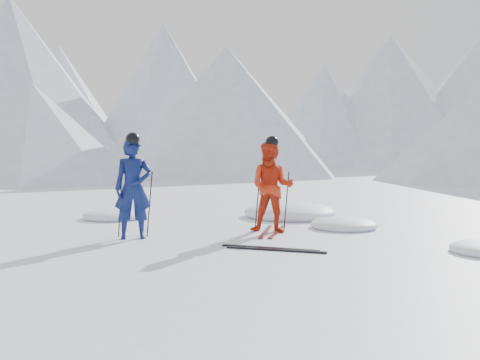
{
  "coord_description": "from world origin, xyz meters",
  "views": [
    {
      "loc": [
        -0.72,
        -9.28,
        1.62
      ],
      "look_at": [
        -1.37,
        0.5,
        1.1
      ],
      "focal_mm": 38.0,
      "sensor_mm": 36.0,
      "label": 1
    }
  ],
  "objects": [
    {
      "name": "skier_blue",
      "position": [
        -3.37,
        0.12,
        0.95
      ],
      "size": [
        0.8,
        0.64,
        1.9
      ],
      "primitive_type": "imported",
      "rotation": [
        0.0,
        0.0,
        0.3
      ],
      "color": "#0C174C",
      "rests_on": "ground"
    },
    {
      "name": "pole_blue_left",
      "position": [
        -3.67,
        0.27,
        0.63
      ],
      "size": [
        0.13,
        0.09,
        1.27
      ],
      "primitive_type": "cylinder",
      "rotation": [
        0.05,
        0.08,
        0.0
      ],
      "color": "black",
      "rests_on": "ground"
    },
    {
      "name": "ski_worn_left",
      "position": [
        -0.87,
        1.03,
        0.01
      ],
      "size": [
        0.27,
        1.7,
        0.03
      ],
      "primitive_type": "cube",
      "rotation": [
        0.0,
        0.0,
        -0.11
      ],
      "color": "black",
      "rests_on": "ground"
    },
    {
      "name": "pole_blue_right",
      "position": [
        -3.12,
        0.37,
        0.63
      ],
      "size": [
        0.13,
        0.07,
        1.27
      ],
      "primitive_type": "cylinder",
      "rotation": [
        -0.04,
        0.08,
        0.0
      ],
      "color": "black",
      "rests_on": "ground"
    },
    {
      "name": "pole_red_right",
      "position": [
        -0.45,
        1.18,
        0.62
      ],
      "size": [
        0.12,
        0.09,
        1.24
      ],
      "primitive_type": "cylinder",
      "rotation": [
        -0.05,
        0.08,
        0.0
      ],
      "color": "black",
      "rests_on": "ground"
    },
    {
      "name": "ski_loose_b",
      "position": [
        -0.68,
        -0.91,
        0.01
      ],
      "size": [
        1.67,
        0.49,
        0.03
      ],
      "primitive_type": "cube",
      "rotation": [
        0.0,
        0.0,
        1.33
      ],
      "color": "black",
      "rests_on": "ground"
    },
    {
      "name": "mountain_range",
      "position": [
        5.71,
        35.31,
        6.72
      ],
      "size": [
        106.15,
        62.94,
        15.53
      ],
      "color": "#B2BCD1",
      "rests_on": "ground"
    },
    {
      "name": "ground",
      "position": [
        0.0,
        0.0,
        0.0
      ],
      "size": [
        160.0,
        160.0,
        0.0
      ],
      "primitive_type": "plane",
      "color": "white",
      "rests_on": "ground"
    },
    {
      "name": "ski_worn_right",
      "position": [
        -0.63,
        1.03,
        0.01
      ],
      "size": [
        0.39,
        1.69,
        0.03
      ],
      "primitive_type": "cube",
      "rotation": [
        0.0,
        0.0,
        -0.18
      ],
      "color": "black",
      "rests_on": "ground"
    },
    {
      "name": "snow_lumps",
      "position": [
        -0.67,
        2.85,
        0.0
      ],
      "size": [
        8.8,
        6.23,
        0.51
      ],
      "color": "white",
      "rests_on": "ground"
    },
    {
      "name": "skier_red",
      "position": [
        -0.75,
        1.03,
        0.93
      ],
      "size": [
        1.0,
        0.83,
        1.86
      ],
      "primitive_type": "imported",
      "rotation": [
        0.0,
        0.0,
        -0.14
      ],
      "color": "red",
      "rests_on": "ground"
    },
    {
      "name": "ski_loose_a",
      "position": [
        -0.78,
        -0.76,
        0.01
      ],
      "size": [
        1.66,
        0.55,
        0.03
      ],
      "primitive_type": "cube",
      "rotation": [
        0.0,
        0.0,
        1.3
      ],
      "color": "black",
      "rests_on": "ground"
    },
    {
      "name": "pole_red_left",
      "position": [
        -1.05,
        1.28,
        0.62
      ],
      "size": [
        0.12,
        0.1,
        1.24
      ],
      "primitive_type": "cylinder",
      "rotation": [
        0.06,
        0.08,
        0.0
      ],
      "color": "black",
      "rests_on": "ground"
    }
  ]
}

